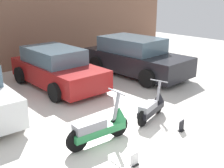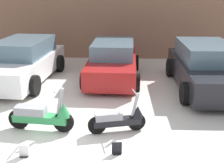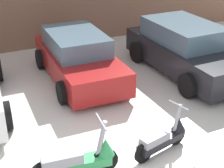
{
  "view_description": "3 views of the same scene",
  "coord_description": "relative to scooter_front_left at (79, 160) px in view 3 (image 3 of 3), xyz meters",
  "views": [
    {
      "loc": [
        -4.1,
        -3.26,
        3.12
      ],
      "look_at": [
        0.89,
        2.13,
        0.69
      ],
      "focal_mm": 45.0,
      "sensor_mm": 36.0,
      "label": 1
    },
    {
      "loc": [
        1.27,
        -4.82,
        3.17
      ],
      "look_at": [
        0.88,
        2.42,
        0.61
      ],
      "focal_mm": 45.0,
      "sensor_mm": 36.0,
      "label": 2
    },
    {
      "loc": [
        -2.04,
        -3.68,
        4.16
      ],
      "look_at": [
        0.78,
        2.51,
        0.82
      ],
      "focal_mm": 55.0,
      "sensor_mm": 36.0,
      "label": 3
    }
  ],
  "objects": [
    {
      "name": "scooter_front_left",
      "position": [
        0.0,
        0.0,
        0.0
      ],
      "size": [
        1.56,
        0.56,
        1.08
      ],
      "rotation": [
        0.0,
        0.0,
        -0.09
      ],
      "color": "black",
      "rests_on": "ground_plane"
    },
    {
      "name": "scooter_front_right",
      "position": [
        1.74,
        0.03,
        -0.05
      ],
      "size": [
        1.31,
        0.59,
        0.93
      ],
      "rotation": [
        0.0,
        0.0,
        0.25
      ],
      "color": "black",
      "rests_on": "ground_plane"
    },
    {
      "name": "car_rear_center",
      "position": [
        1.39,
        3.94,
        0.24
      ],
      "size": [
        1.91,
        3.87,
        1.31
      ],
      "rotation": [
        0.0,
        0.0,
        -1.59
      ],
      "color": "maroon",
      "rests_on": "ground_plane"
    },
    {
      "name": "car_rear_right",
      "position": [
        4.41,
        3.1,
        0.3
      ],
      "size": [
        2.11,
        4.26,
        1.43
      ],
      "rotation": [
        0.0,
        0.0,
        -1.55
      ],
      "color": "black",
      "rests_on": "ground_plane"
    }
  ]
}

